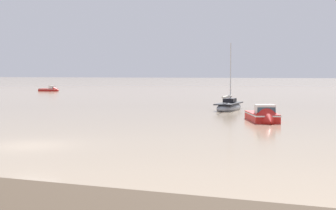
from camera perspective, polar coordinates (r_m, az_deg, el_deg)
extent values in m
plane|color=tan|center=(26.84, -15.77, -4.60)|extent=(800.00, 800.00, 0.00)
ellipsoid|color=gray|center=(51.56, 7.15, -0.31)|extent=(2.11, 6.60, 1.13)
cube|color=black|center=(51.53, 7.16, 0.19)|extent=(1.90, 5.61, 0.11)
cube|color=black|center=(51.83, 7.25, 0.56)|extent=(1.14, 1.60, 0.41)
cylinder|color=#B7BABF|center=(52.01, 7.34, 3.78)|extent=(0.11, 0.11, 6.24)
cylinder|color=beige|center=(50.69, 6.94, 0.97)|extent=(0.27, 3.62, 0.23)
cube|color=red|center=(39.83, 10.93, -1.52)|extent=(3.51, 5.03, 0.91)
cone|color=red|center=(37.47, 11.71, -1.86)|extent=(2.24, 2.03, 1.83)
cube|color=silver|center=(39.75, 10.95, -1.04)|extent=(3.59, 5.14, 0.10)
cube|color=silver|center=(38.69, 11.28, -0.48)|extent=(1.76, 1.57, 0.71)
cube|color=#384751|center=(38.14, 11.47, -0.46)|extent=(1.38, 0.75, 0.57)
cube|color=black|center=(42.03, 10.28, -1.06)|extent=(0.44, 0.40, 0.65)
cube|color=red|center=(107.85, -13.86, 1.68)|extent=(4.05, 1.87, 0.78)
cone|color=red|center=(106.79, -12.91, 1.67)|extent=(1.32, 1.63, 1.56)
cube|color=silver|center=(107.82, -13.85, 1.83)|extent=(4.14, 1.91, 0.09)
cube|color=silver|center=(107.34, -13.44, 2.04)|extent=(1.02, 1.29, 0.61)
cube|color=#384751|center=(107.10, -13.22, 2.07)|extent=(0.28, 1.19, 0.48)
cube|color=black|center=(108.86, -14.74, 1.74)|extent=(0.26, 0.32, 0.55)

